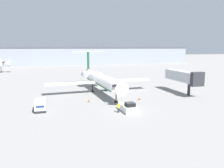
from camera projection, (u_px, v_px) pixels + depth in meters
name	position (u px, v px, depth m)	size (l,w,h in m)	color
ground_plane	(129.00, 112.00, 40.75)	(600.00, 600.00, 0.00)	gray
terminal_building	(68.00, 55.00, 153.15)	(180.00, 16.80, 12.95)	#8C939E
airplane_main	(100.00, 79.00, 58.20)	(28.85, 29.82, 10.74)	white
pushback_tug	(128.00, 108.00, 41.00)	(2.34, 4.78, 1.92)	silver
luggage_cart	(40.00, 105.00, 41.23)	(2.03, 3.65, 2.14)	#232326
worker_near_tug	(118.00, 107.00, 40.18)	(0.40, 0.26, 1.85)	#232838
traffic_cone_left	(89.00, 100.00, 48.28)	(0.50, 0.50, 0.82)	black
traffic_cone_right	(139.00, 98.00, 50.29)	(0.59, 0.59, 0.65)	black
jet_bridge	(183.00, 76.00, 56.75)	(3.20, 13.08, 6.19)	#2D2D33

